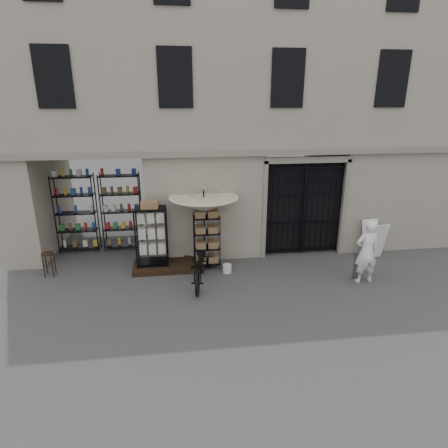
{
  "coord_description": "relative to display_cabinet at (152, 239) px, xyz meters",
  "views": [
    {
      "loc": [
        -2.07,
        -8.45,
        4.73
      ],
      "look_at": [
        -0.8,
        1.4,
        1.35
      ],
      "focal_mm": 30.0,
      "sensor_mm": 36.0,
      "label": 1
    }
  ],
  "objects": [
    {
      "name": "bicycle",
      "position": [
        1.29,
        -1.08,
        -0.91
      ],
      "size": [
        0.84,
        1.13,
        1.97
      ],
      "primitive_type": "imported",
      "rotation": [
        0.0,
        0.0,
        -0.16
      ],
      "color": "black",
      "rests_on": "ground"
    },
    {
      "name": "main_building",
      "position": [
        2.84,
        2.39,
        3.59
      ],
      "size": [
        14.0,
        4.0,
        9.0
      ],
      "primitive_type": "cube",
      "color": "gray",
      "rests_on": "ground"
    },
    {
      "name": "market_umbrella",
      "position": [
        1.5,
        0.0,
        1.09
      ],
      "size": [
        1.95,
        1.98,
        2.77
      ],
      "rotation": [
        0.0,
        0.0,
        -0.17
      ],
      "color": "black",
      "rests_on": "ground"
    },
    {
      "name": "steel_bollard",
      "position": [
        5.53,
        -1.33,
        -0.53
      ],
      "size": [
        0.18,
        0.18,
        0.76
      ],
      "primitive_type": "cylinder",
      "rotation": [
        0.0,
        0.0,
        -0.35
      ],
      "color": "#585B62",
      "rests_on": "ground"
    },
    {
      "name": "shop_recess",
      "position": [
        -1.66,
        1.19,
        0.59
      ],
      "size": [
        3.0,
        1.7,
        3.0
      ],
      "primitive_type": "cube",
      "color": "black",
      "rests_on": "ground"
    },
    {
      "name": "shop_shelving",
      "position": [
        -1.71,
        1.69,
        0.34
      ],
      "size": [
        2.7,
        0.5,
        2.5
      ],
      "primitive_type": "cube",
      "color": "black",
      "rests_on": "ground"
    },
    {
      "name": "wire_rack",
      "position": [
        1.55,
        -0.08,
        -0.11
      ],
      "size": [
        0.81,
        0.66,
        1.63
      ],
      "rotation": [
        0.0,
        0.0,
        -0.23
      ],
      "color": "black",
      "rests_on": "ground"
    },
    {
      "name": "white_bucket",
      "position": [
        2.09,
        -0.52,
        -0.79
      ],
      "size": [
        0.32,
        0.32,
        0.23
      ],
      "primitive_type": "cylinder",
      "rotation": [
        0.0,
        0.0,
        0.4
      ],
      "color": "silver",
      "rests_on": "ground"
    },
    {
      "name": "easel_sign",
      "position": [
        6.7,
        -0.04,
        -0.32
      ],
      "size": [
        0.63,
        0.7,
        1.14
      ],
      "rotation": [
        0.0,
        0.0,
        0.15
      ],
      "color": "silver",
      "rests_on": "ground"
    },
    {
      "name": "iron_gate",
      "position": [
        4.59,
        0.66,
        0.59
      ],
      "size": [
        2.5,
        0.21,
        3.0
      ],
      "color": "black",
      "rests_on": "ground"
    },
    {
      "name": "wooden_stool",
      "position": [
        -2.83,
        -0.09,
        -0.55
      ],
      "size": [
        0.42,
        0.42,
        0.68
      ],
      "rotation": [
        0.0,
        0.0,
        -0.41
      ],
      "color": "black",
      "rests_on": "ground"
    },
    {
      "name": "ground",
      "position": [
        2.84,
        -1.61,
        -0.91
      ],
      "size": [
        80.0,
        80.0,
        0.0
      ],
      "primitive_type": "plane",
      "color": "black",
      "rests_on": "ground"
    },
    {
      "name": "display_cabinet",
      "position": [
        0.0,
        0.0,
        0.0
      ],
      "size": [
        0.9,
        0.62,
        1.83
      ],
      "rotation": [
        0.0,
        0.0,
        -0.12
      ],
      "color": "black",
      "rests_on": "step_platform"
    },
    {
      "name": "shopkeeper",
      "position": [
        5.65,
        -1.55,
        -0.91
      ],
      "size": [
        0.75,
        1.79,
        0.42
      ],
      "primitive_type": "imported",
      "rotation": [
        0.0,
        0.0,
        3.21
      ],
      "color": "white",
      "rests_on": "ground"
    },
    {
      "name": "step_platform",
      "position": [
        0.44,
        -0.06,
        -0.83
      ],
      "size": [
        2.0,
        0.9,
        0.15
      ],
      "primitive_type": "cube",
      "color": "black",
      "rests_on": "ground"
    }
  ]
}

